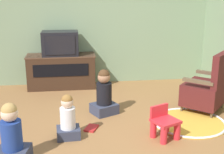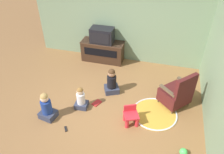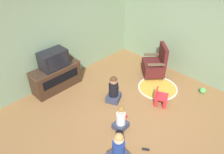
{
  "view_description": "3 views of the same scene",
  "coord_description": "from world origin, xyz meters",
  "px_view_note": "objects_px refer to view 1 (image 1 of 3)",
  "views": [
    {
      "loc": [
        -0.54,
        -3.85,
        1.92
      ],
      "look_at": [
        0.04,
        0.67,
        0.61
      ],
      "focal_mm": 50.0,
      "sensor_mm": 36.0,
      "label": 1
    },
    {
      "loc": [
        1.11,
        -3.59,
        3.8
      ],
      "look_at": [
        -0.02,
        0.55,
        0.63
      ],
      "focal_mm": 35.0,
      "sensor_mm": 36.0,
      "label": 2
    },
    {
      "loc": [
        -3.15,
        -2.23,
        3.66
      ],
      "look_at": [
        -0.15,
        0.72,
        0.75
      ],
      "focal_mm": 35.0,
      "sensor_mm": 36.0,
      "label": 3
    }
  ],
  "objects_px": {
    "television": "(60,43)",
    "book": "(91,128)",
    "tv_cabinet": "(62,71)",
    "child_watching_right": "(68,119)",
    "child_watching_left": "(104,95)",
    "black_armchair": "(207,89)",
    "yellow_kid_chair": "(164,125)",
    "child_watching_center": "(12,137)"
  },
  "relations": [
    {
      "from": "child_watching_center",
      "to": "yellow_kid_chair",
      "type": "bearing_deg",
      "value": 20.41
    },
    {
      "from": "child_watching_left",
      "to": "book",
      "type": "relative_size",
      "value": 2.59
    },
    {
      "from": "tv_cabinet",
      "to": "black_armchair",
      "type": "distance_m",
      "value": 2.8
    },
    {
      "from": "television",
      "to": "book",
      "type": "height_order",
      "value": "television"
    },
    {
      "from": "child_watching_right",
      "to": "child_watching_left",
      "type": "bearing_deg",
      "value": 50.13
    },
    {
      "from": "tv_cabinet",
      "to": "child_watching_left",
      "type": "xyz_separation_m",
      "value": [
        0.7,
        -1.46,
        -0.03
      ]
    },
    {
      "from": "tv_cabinet",
      "to": "child_watching_right",
      "type": "relative_size",
      "value": 2.22
    },
    {
      "from": "tv_cabinet",
      "to": "black_armchair",
      "type": "relative_size",
      "value": 1.37
    },
    {
      "from": "child_watching_left",
      "to": "yellow_kid_chair",
      "type": "bearing_deg",
      "value": -78.7
    },
    {
      "from": "child_watching_left",
      "to": "television",
      "type": "bearing_deg",
      "value": 90.08
    },
    {
      "from": "tv_cabinet",
      "to": "child_watching_right",
      "type": "distance_m",
      "value": 2.23
    },
    {
      "from": "tv_cabinet",
      "to": "child_watching_center",
      "type": "distance_m",
      "value": 2.78
    },
    {
      "from": "child_watching_center",
      "to": "tv_cabinet",
      "type": "bearing_deg",
      "value": 90.05
    },
    {
      "from": "television",
      "to": "child_watching_left",
      "type": "xyz_separation_m",
      "value": [
        0.7,
        -1.44,
        -0.58
      ]
    },
    {
      "from": "yellow_kid_chair",
      "to": "child_watching_right",
      "type": "height_order",
      "value": "child_watching_right"
    },
    {
      "from": "television",
      "to": "black_armchair",
      "type": "height_order",
      "value": "television"
    },
    {
      "from": "yellow_kid_chair",
      "to": "book",
      "type": "distance_m",
      "value": 1.03
    },
    {
      "from": "black_armchair",
      "to": "book",
      "type": "distance_m",
      "value": 1.97
    },
    {
      "from": "tv_cabinet",
      "to": "child_watching_center",
      "type": "height_order",
      "value": "child_watching_center"
    },
    {
      "from": "black_armchair",
      "to": "book",
      "type": "bearing_deg",
      "value": -33.5
    },
    {
      "from": "book",
      "to": "child_watching_right",
      "type": "bearing_deg",
      "value": 148.29
    },
    {
      "from": "television",
      "to": "book",
      "type": "distance_m",
      "value": 2.22
    },
    {
      "from": "child_watching_left",
      "to": "black_armchair",
      "type": "bearing_deg",
      "value": -28.33
    },
    {
      "from": "yellow_kid_chair",
      "to": "child_watching_right",
      "type": "distance_m",
      "value": 1.28
    },
    {
      "from": "black_armchair",
      "to": "child_watching_left",
      "type": "bearing_deg",
      "value": -50.09
    },
    {
      "from": "child_watching_center",
      "to": "child_watching_right",
      "type": "height_order",
      "value": "child_watching_center"
    },
    {
      "from": "television",
      "to": "child_watching_center",
      "type": "height_order",
      "value": "television"
    },
    {
      "from": "tv_cabinet",
      "to": "yellow_kid_chair",
      "type": "height_order",
      "value": "tv_cabinet"
    },
    {
      "from": "television",
      "to": "child_watching_left",
      "type": "distance_m",
      "value": 1.7
    },
    {
      "from": "television",
      "to": "child_watching_right",
      "type": "xyz_separation_m",
      "value": [
        0.14,
        -2.2,
        -0.63
      ]
    },
    {
      "from": "child_watching_center",
      "to": "child_watching_right",
      "type": "distance_m",
      "value": 0.81
    },
    {
      "from": "tv_cabinet",
      "to": "child_watching_left",
      "type": "distance_m",
      "value": 1.62
    },
    {
      "from": "child_watching_left",
      "to": "child_watching_right",
      "type": "height_order",
      "value": "child_watching_left"
    },
    {
      "from": "tv_cabinet",
      "to": "child_watching_right",
      "type": "bearing_deg",
      "value": -86.43
    },
    {
      "from": "child_watching_center",
      "to": "book",
      "type": "bearing_deg",
      "value": 47.96
    },
    {
      "from": "yellow_kid_chair",
      "to": "child_watching_center",
      "type": "xyz_separation_m",
      "value": [
        -1.88,
        -0.34,
        0.12
      ]
    },
    {
      "from": "black_armchair",
      "to": "yellow_kid_chair",
      "type": "distance_m",
      "value": 1.29
    },
    {
      "from": "child_watching_center",
      "to": "child_watching_right",
      "type": "xyz_separation_m",
      "value": [
        0.62,
        0.52,
        -0.05
      ]
    },
    {
      "from": "television",
      "to": "child_watching_right",
      "type": "bearing_deg",
      "value": -86.39
    },
    {
      "from": "tv_cabinet",
      "to": "yellow_kid_chair",
      "type": "xyz_separation_m",
      "value": [
        1.4,
        -2.39,
        -0.16
      ]
    },
    {
      "from": "yellow_kid_chair",
      "to": "child_watching_center",
      "type": "distance_m",
      "value": 1.92
    },
    {
      "from": "tv_cabinet",
      "to": "child_watching_right",
      "type": "height_order",
      "value": "tv_cabinet"
    }
  ]
}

